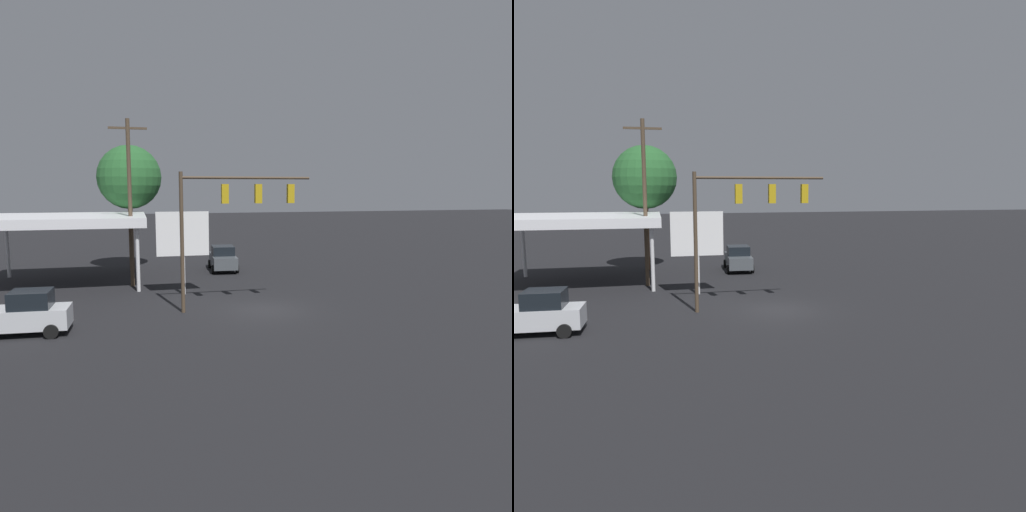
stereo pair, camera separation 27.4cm
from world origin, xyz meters
The scene contains 8 objects.
ground_plane centered at (0.00, 0.00, 0.00)m, with size 200.00×200.00×0.00m, color black.
traffic_signal_assembly centered at (1.78, -0.47, 5.38)m, with size 6.92×0.43×7.25m.
utility_pole centered at (6.84, -8.27, 5.68)m, with size 2.40×0.26×10.78m.
gas_station_canopy centered at (11.00, -10.04, 4.27)m, with size 10.24×8.49×4.61m.
price_sign centered at (3.83, -4.94, 3.55)m, with size 3.15×0.27×5.02m.
hatchback_crossing centered at (11.38, 1.85, 0.95)m, with size 3.87×2.10×1.97m.
sedan_waiting centered at (-0.03, -13.01, 0.95)m, with size 2.27×4.50×1.93m.
street_tree centered at (6.88, -14.82, 7.21)m, with size 4.87×4.87×9.67m.
Camera 1 is at (6.64, 25.08, 6.48)m, focal length 35.00 mm.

